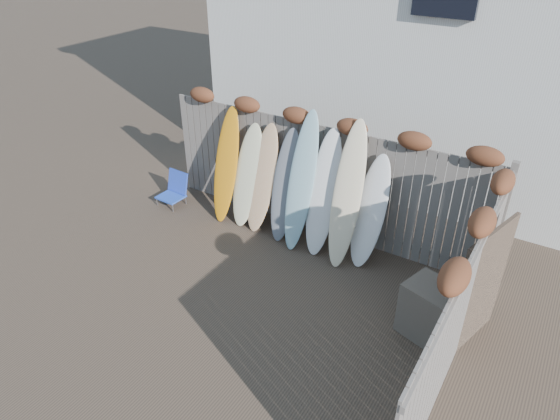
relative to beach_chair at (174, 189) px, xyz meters
The scene contains 15 objects.
ground 3.32m from the beach_chair, 32.20° to the right, with size 80.00×80.00×0.00m, color #493A2D.
back_fence 3.06m from the beach_chair, 12.48° to the left, with size 6.05×0.28×2.24m.
right_fence 6.04m from the beach_chair, 14.61° to the right, with size 0.28×4.40×2.24m.
house 6.46m from the beach_chair, 55.16° to the left, with size 8.50×5.50×6.33m.
beach_chair is the anchor object (origin of this frame).
wooden_crate 5.43m from the beach_chair, ahead, with size 0.69×0.57×0.80m, color brown.
lattice_panel 5.94m from the beach_chair, ahead, with size 0.05×1.19×1.78m, color #392C23.
surfboard_0 1.40m from the beach_chair, 10.05° to the left, with size 0.45×0.07×2.14m, color orange.
surfboard_1 1.74m from the beach_chair, ahead, with size 0.55×0.07×1.91m, color #F4F0BF.
surfboard_2 2.05m from the beach_chair, ahead, with size 0.53×0.07×1.98m, color #E8CA8B.
surfboard_3 2.52m from the beach_chair, ahead, with size 0.46×0.07×2.00m, color slate.
surfboard_4 2.89m from the beach_chair, ahead, with size 0.46×0.07×2.40m, color #8FBBC7.
surfboard_5 3.24m from the beach_chair, ahead, with size 0.50×0.07×2.15m, color white.
surfboard_6 3.70m from the beach_chair, ahead, with size 0.47×0.07×2.42m, color #F5E3BA.
surfboard_7 4.01m from the beach_chair, ahead, with size 0.51×0.07×1.89m, color white.
Camera 1 is at (3.50, -4.43, 5.01)m, focal length 32.00 mm.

